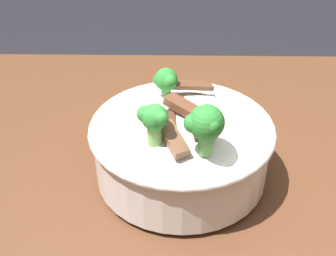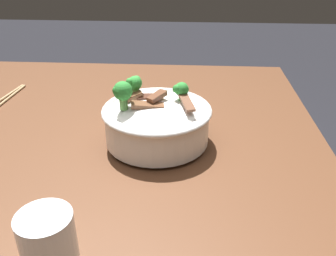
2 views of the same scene
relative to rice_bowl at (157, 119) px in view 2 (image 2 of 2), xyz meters
The scene contains 4 objects.
dining_table 0.24m from the rice_bowl, 128.87° to the left, with size 1.34×1.06×0.78m.
rice_bowl is the anchor object (origin of this frame).
drinking_glass 0.40m from the rice_bowl, 163.07° to the left, with size 0.08×0.08×0.11m.
chopsticks_pair 0.52m from the rice_bowl, 64.50° to the left, with size 0.20×0.04×0.01m.
Camera 2 is at (-0.64, -0.20, 1.22)m, focal length 39.18 mm.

